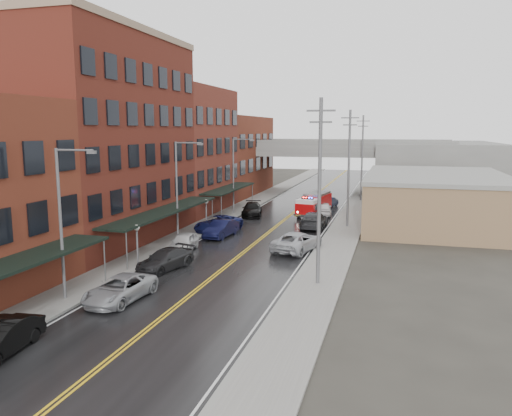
# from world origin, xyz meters

# --- Properties ---
(ground) EXTENTS (220.00, 220.00, 0.00)m
(ground) POSITION_xyz_m (0.00, 0.00, 0.00)
(ground) COLOR #2D2B26
(ground) RESTS_ON ground
(road) EXTENTS (11.00, 160.00, 0.02)m
(road) POSITION_xyz_m (0.00, 30.00, 0.01)
(road) COLOR black
(road) RESTS_ON ground
(sidewalk_left) EXTENTS (3.00, 160.00, 0.15)m
(sidewalk_left) POSITION_xyz_m (-7.30, 30.00, 0.07)
(sidewalk_left) COLOR slate
(sidewalk_left) RESTS_ON ground
(sidewalk_right) EXTENTS (3.00, 160.00, 0.15)m
(sidewalk_right) POSITION_xyz_m (7.30, 30.00, 0.07)
(sidewalk_right) COLOR slate
(sidewalk_right) RESTS_ON ground
(curb_left) EXTENTS (0.30, 160.00, 0.15)m
(curb_left) POSITION_xyz_m (-5.65, 30.00, 0.07)
(curb_left) COLOR gray
(curb_left) RESTS_ON ground
(curb_right) EXTENTS (0.30, 160.00, 0.15)m
(curb_right) POSITION_xyz_m (5.65, 30.00, 0.07)
(curb_right) COLOR gray
(curb_right) RESTS_ON ground
(brick_building_b) EXTENTS (9.00, 20.00, 18.00)m
(brick_building_b) POSITION_xyz_m (-13.30, 23.00, 9.00)
(brick_building_b) COLOR #5D2018
(brick_building_b) RESTS_ON ground
(brick_building_c) EXTENTS (9.00, 15.00, 15.00)m
(brick_building_c) POSITION_xyz_m (-13.30, 40.50, 7.50)
(brick_building_c) COLOR maroon
(brick_building_c) RESTS_ON ground
(brick_building_far) EXTENTS (9.00, 20.00, 12.00)m
(brick_building_far) POSITION_xyz_m (-13.30, 58.00, 6.00)
(brick_building_far) COLOR maroon
(brick_building_far) RESTS_ON ground
(tan_building) EXTENTS (14.00, 22.00, 5.00)m
(tan_building) POSITION_xyz_m (16.00, 40.00, 2.50)
(tan_building) COLOR #8C6A4B
(tan_building) RESTS_ON ground
(right_far_block) EXTENTS (18.00, 30.00, 8.00)m
(right_far_block) POSITION_xyz_m (18.00, 70.00, 4.00)
(right_far_block) COLOR slate
(right_far_block) RESTS_ON ground
(awning_0) EXTENTS (2.60, 16.00, 3.09)m
(awning_0) POSITION_xyz_m (-7.49, 4.00, 2.99)
(awning_0) COLOR black
(awning_0) RESTS_ON ground
(awning_1) EXTENTS (2.60, 18.00, 3.09)m
(awning_1) POSITION_xyz_m (-7.49, 23.00, 2.99)
(awning_1) COLOR black
(awning_1) RESTS_ON ground
(awning_2) EXTENTS (2.60, 13.00, 3.09)m
(awning_2) POSITION_xyz_m (-7.49, 40.50, 2.99)
(awning_2) COLOR black
(awning_2) RESTS_ON ground
(globe_lamp_1) EXTENTS (0.44, 0.44, 3.12)m
(globe_lamp_1) POSITION_xyz_m (-6.40, 16.00, 2.31)
(globe_lamp_1) COLOR #59595B
(globe_lamp_1) RESTS_ON ground
(globe_lamp_2) EXTENTS (0.44, 0.44, 3.12)m
(globe_lamp_2) POSITION_xyz_m (-6.40, 30.00, 2.31)
(globe_lamp_2) COLOR #59595B
(globe_lamp_2) RESTS_ON ground
(street_lamp_0) EXTENTS (2.64, 0.22, 9.00)m
(street_lamp_0) POSITION_xyz_m (-6.55, 8.00, 5.19)
(street_lamp_0) COLOR #59595B
(street_lamp_0) RESTS_ON ground
(street_lamp_1) EXTENTS (2.64, 0.22, 9.00)m
(street_lamp_1) POSITION_xyz_m (-6.55, 24.00, 5.19)
(street_lamp_1) COLOR #59595B
(street_lamp_1) RESTS_ON ground
(street_lamp_2) EXTENTS (2.64, 0.22, 9.00)m
(street_lamp_2) POSITION_xyz_m (-6.55, 40.00, 5.19)
(street_lamp_2) COLOR #59595B
(street_lamp_2) RESTS_ON ground
(utility_pole_0) EXTENTS (1.80, 0.24, 12.00)m
(utility_pole_0) POSITION_xyz_m (7.20, 15.00, 6.31)
(utility_pole_0) COLOR #59595B
(utility_pole_0) RESTS_ON ground
(utility_pole_1) EXTENTS (1.80, 0.24, 12.00)m
(utility_pole_1) POSITION_xyz_m (7.20, 35.00, 6.31)
(utility_pole_1) COLOR #59595B
(utility_pole_1) RESTS_ON ground
(utility_pole_2) EXTENTS (1.80, 0.24, 12.00)m
(utility_pole_2) POSITION_xyz_m (7.20, 55.00, 6.31)
(utility_pole_2) COLOR #59595B
(utility_pole_2) RESTS_ON ground
(overpass) EXTENTS (40.00, 10.00, 7.50)m
(overpass) POSITION_xyz_m (0.00, 62.00, 5.99)
(overpass) COLOR slate
(overpass) RESTS_ON ground
(fire_truck) EXTENTS (3.72, 7.31, 2.57)m
(fire_truck) POSITION_xyz_m (2.66, 41.66, 1.39)
(fire_truck) COLOR #AC070A
(fire_truck) RESTS_ON ground
(parked_car_left_1) EXTENTS (2.05, 4.75, 1.52)m
(parked_car_left_1) POSITION_xyz_m (-5.00, 1.01, 0.76)
(parked_car_left_1) COLOR black
(parked_car_left_1) RESTS_ON ground
(parked_car_left_2) EXTENTS (2.82, 5.41, 1.46)m
(parked_car_left_2) POSITION_xyz_m (-3.60, 8.83, 0.73)
(parked_car_left_2) COLOR #93959A
(parked_car_left_2) RESTS_ON ground
(parked_car_left_3) EXTENTS (3.29, 5.39, 1.46)m
(parked_car_left_3) POSITION_xyz_m (-4.01, 15.70, 0.73)
(parked_car_left_3) COLOR black
(parked_car_left_3) RESTS_ON ground
(parked_car_left_4) EXTENTS (2.30, 4.57, 1.50)m
(parked_car_left_4) POSITION_xyz_m (-5.00, 21.20, 0.75)
(parked_car_left_4) COLOR silver
(parked_car_left_4) RESTS_ON ground
(parked_car_left_5) EXTENTS (2.16, 5.01, 1.60)m
(parked_car_left_5) POSITION_xyz_m (-3.82, 27.20, 0.80)
(parked_car_left_5) COLOR black
(parked_car_left_5) RESTS_ON ground
(parked_car_left_6) EXTENTS (4.27, 6.10, 1.55)m
(parked_car_left_6) POSITION_xyz_m (-5.00, 29.65, 0.77)
(parked_car_left_6) COLOR #14194B
(parked_car_left_6) RESTS_ON ground
(parked_car_left_7) EXTENTS (3.28, 5.72, 1.56)m
(parked_car_left_7) POSITION_xyz_m (-4.23, 39.10, 0.78)
(parked_car_left_7) COLOR black
(parked_car_left_7) RESTS_ON ground
(parked_car_right_0) EXTENTS (4.00, 6.29, 1.62)m
(parked_car_right_0) POSITION_xyz_m (4.14, 23.80, 0.81)
(parked_car_right_0) COLOR #ABAEB4
(parked_car_right_0) RESTS_ON ground
(parked_car_right_1) EXTENTS (2.39, 5.77, 1.67)m
(parked_car_right_1) POSITION_xyz_m (3.89, 33.93, 0.83)
(parked_car_right_1) COLOR #2A2A2D
(parked_car_right_1) RESTS_ON ground
(parked_car_right_2) EXTENTS (2.56, 4.94, 1.61)m
(parked_car_right_2) POSITION_xyz_m (3.74, 41.80, 0.80)
(parked_car_right_2) COLOR silver
(parked_car_right_2) RESTS_ON ground
(parked_car_right_3) EXTENTS (2.05, 4.29, 1.36)m
(parked_car_right_3) POSITION_xyz_m (3.60, 48.28, 0.68)
(parked_car_right_3) COLOR black
(parked_car_right_3) RESTS_ON ground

